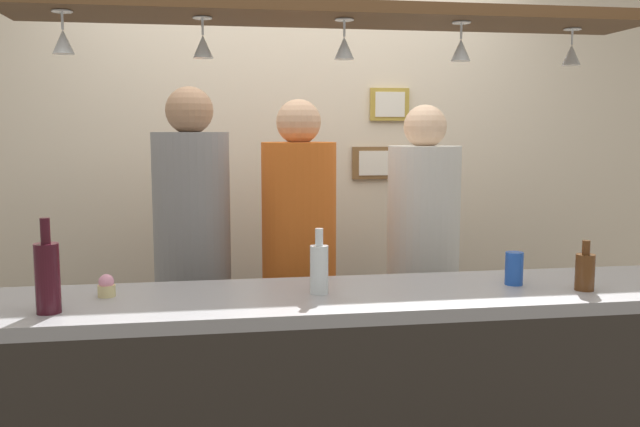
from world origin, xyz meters
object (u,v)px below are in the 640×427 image
at_px(picture_frame_upper_small, 390,104).
at_px(bottle_beer_brown_stubby, 585,271).
at_px(bottle_wine_dark_red, 47,276).
at_px(cupcake, 106,286).
at_px(picture_frame_lower_pair, 379,163).
at_px(bottle_soda_clear, 319,268).
at_px(drink_can, 514,268).
at_px(person_middle_orange_shirt, 299,249).
at_px(person_right_white_patterned_shirt, 423,249).
at_px(person_left_grey_shirt, 192,245).

bearing_deg(picture_frame_upper_small, bottle_beer_brown_stubby, -77.99).
distance_m(bottle_wine_dark_red, cupcake, 0.25).
distance_m(picture_frame_lower_pair, picture_frame_upper_small, 0.33).
bearing_deg(cupcake, bottle_beer_brown_stubby, -5.99).
bearing_deg(bottle_beer_brown_stubby, bottle_wine_dark_red, -179.56).
bearing_deg(bottle_soda_clear, drink_can, 1.61).
distance_m(person_middle_orange_shirt, drink_can, 1.02).
xyz_separation_m(person_middle_orange_shirt, picture_frame_upper_small, (0.59, 0.65, 0.69)).
height_order(person_right_white_patterned_shirt, cupcake, person_right_white_patterned_shirt).
bearing_deg(drink_can, bottle_wine_dark_red, -175.13).
distance_m(bottle_beer_brown_stubby, cupcake, 1.68).
height_order(person_right_white_patterned_shirt, drink_can, person_right_white_patterned_shirt).
bearing_deg(bottle_beer_brown_stubby, drink_can, 149.68).
bearing_deg(person_right_white_patterned_shirt, person_left_grey_shirt, 180.00).
height_order(person_right_white_patterned_shirt, picture_frame_upper_small, picture_frame_upper_small).
bearing_deg(bottle_soda_clear, picture_frame_upper_small, 66.17).
xyz_separation_m(person_left_grey_shirt, bottle_wine_dark_red, (-0.42, -0.87, 0.06)).
relative_size(person_right_white_patterned_shirt, picture_frame_upper_small, 7.74).
bearing_deg(bottle_beer_brown_stubby, person_right_white_patterned_shirt, 110.61).
relative_size(person_right_white_patterned_shirt, cupcake, 21.82).
height_order(person_right_white_patterned_shirt, picture_frame_lower_pair, person_right_white_patterned_shirt).
relative_size(person_middle_orange_shirt, cupcake, 22.09).
relative_size(person_left_grey_shirt, picture_frame_lower_pair, 5.92).
xyz_separation_m(person_right_white_patterned_shirt, bottle_beer_brown_stubby, (0.32, -0.86, 0.06)).
height_order(person_middle_orange_shirt, bottle_wine_dark_red, person_middle_orange_shirt).
xyz_separation_m(person_right_white_patterned_shirt, picture_frame_lower_pair, (-0.06, 0.65, 0.37)).
bearing_deg(drink_can, person_middle_orange_shirt, 133.73).
bearing_deg(person_middle_orange_shirt, bottle_beer_brown_stubby, -43.22).
relative_size(person_left_grey_shirt, bottle_soda_clear, 7.72).
bearing_deg(bottle_soda_clear, picture_frame_lower_pair, 68.23).
distance_m(person_left_grey_shirt, picture_frame_lower_pair, 1.25).
bearing_deg(bottle_beer_brown_stubby, cupcake, 174.01).
height_order(cupcake, picture_frame_lower_pair, picture_frame_lower_pair).
height_order(bottle_beer_brown_stubby, drink_can, bottle_beer_brown_stubby).
bearing_deg(bottle_soda_clear, bottle_beer_brown_stubby, -6.19).
distance_m(drink_can, picture_frame_lower_pair, 1.43).
bearing_deg(picture_frame_upper_small, bottle_wine_dark_red, -134.48).
bearing_deg(person_middle_orange_shirt, bottle_soda_clear, -92.09).
xyz_separation_m(bottle_wine_dark_red, bottle_beer_brown_stubby, (1.82, 0.01, -0.05)).
bearing_deg(person_right_white_patterned_shirt, bottle_soda_clear, -129.27).
relative_size(person_middle_orange_shirt, drink_can, 14.13).
xyz_separation_m(person_left_grey_shirt, cupcake, (-0.27, -0.68, -0.02)).
height_order(bottle_beer_brown_stubby, picture_frame_lower_pair, picture_frame_lower_pair).
xyz_separation_m(bottle_soda_clear, picture_frame_upper_small, (0.62, 1.41, 0.62)).
xyz_separation_m(person_left_grey_shirt, drink_can, (1.19, -0.74, 0.00)).
distance_m(person_middle_orange_shirt, picture_frame_lower_pair, 0.92).
distance_m(bottle_soda_clear, drink_can, 0.73).
xyz_separation_m(person_right_white_patterned_shirt, drink_can, (0.11, -0.74, 0.05)).
bearing_deg(picture_frame_upper_small, bottle_soda_clear, -113.83).
bearing_deg(cupcake, bottle_wine_dark_red, -127.80).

